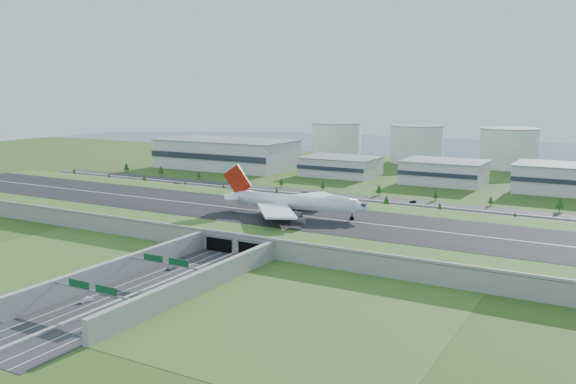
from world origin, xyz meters
The scene contains 23 objects.
ground centered at (0.00, 0.00, 0.00)m, with size 1200.00×1200.00×0.00m, color #2A4F18.
airfield_deck centered at (0.00, -0.09, 4.12)m, with size 520.00×100.00×9.20m.
underpass_road centered at (0.00, -99.42, 3.43)m, with size 38.80×120.40×8.00m.
sign_gantry_near centered at (0.00, -95.04, 6.95)m, with size 38.70×0.70×9.80m.
sign_gantry_far centered at (0.00, -130.04, 6.95)m, with size 38.70×0.70×9.80m.
north_expressway centered at (0.00, 95.00, 0.06)m, with size 560.00×36.00×0.12m, color #28282B.
tree_row centered at (6.54, 96.03, 4.66)m, with size 499.29×48.68×8.38m.
hangar_west centered at (-170.00, 185.00, 12.50)m, with size 120.00×60.00×25.00m, color silver.
hangar_mid_a centered at (-60.00, 190.00, 7.50)m, with size 58.00×42.00×15.00m, color silver.
hangar_mid_b centered at (25.00, 190.00, 8.50)m, with size 58.00×42.00×17.00m, color silver.
hangar_mid_c centered at (105.00, 190.00, 9.50)m, with size 58.00×42.00×19.00m, color silver.
fuel_tank_a centered at (-120.00, 310.00, 17.50)m, with size 50.00×50.00×35.00m, color silver.
fuel_tank_b centered at (-35.00, 310.00, 17.50)m, with size 50.00×50.00×35.00m, color silver.
fuel_tank_c centered at (50.00, 310.00, 17.50)m, with size 50.00×50.00×35.00m, color silver.
bay_water centered at (0.00, 480.00, 0.03)m, with size 1200.00×260.00×0.06m, color #324D61.
boeing_747 centered at (1.50, 0.36, 14.87)m, with size 78.78×74.10×24.39m.
car_0 centered at (-9.28, -81.29, 0.94)m, with size 1.94×4.82×1.64m, color #A7A7AC.
car_1 centered at (-9.70, -124.53, 0.87)m, with size 1.58×4.54×1.50m, color white.
car_2 centered at (12.35, -68.34, 0.86)m, with size 2.46×5.34×1.48m, color #0D0C3C.
car_3 centered at (10.31, -139.44, 0.90)m, with size 2.19×5.39×1.56m, color #A30F19.
car_4 centered at (-147.95, 88.86, 0.91)m, with size 1.88×4.67×1.59m, color #5E5E63.
car_5 centered at (29.31, 102.81, 0.83)m, with size 1.51×4.32×1.42m, color black.
car_7 centered at (-47.21, 104.54, 0.95)m, with size 2.31×5.69×1.65m, color white.
Camera 1 is at (144.78, -260.60, 70.62)m, focal length 38.00 mm.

